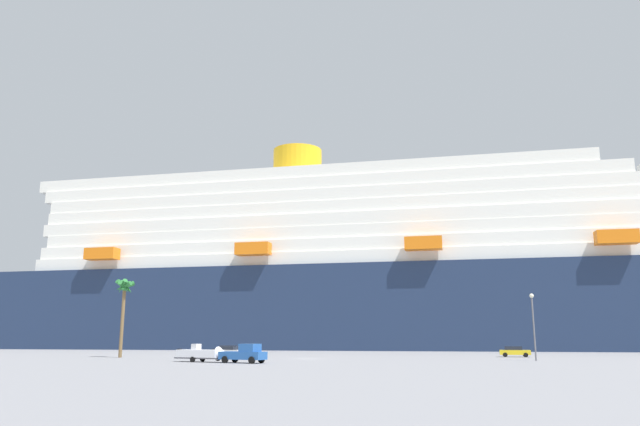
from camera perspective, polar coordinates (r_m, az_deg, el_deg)
name	(u,v)px	position (r m, az deg, el deg)	size (l,w,h in m)	color
ground_plane	(355,353)	(113.99, 3.40, -13.25)	(600.00, 600.00, 0.00)	gray
cruise_ship	(423,276)	(148.81, 9.85, -5.93)	(265.14, 51.36, 61.05)	#1E2D4C
pickup_truck	(244,354)	(71.83, -7.24, -13.23)	(5.89, 3.14, 2.20)	#2659A5
small_boat_on_trailer	(204,354)	(75.35, -11.03, -13.10)	(8.21, 3.15, 2.15)	#595960
palm_tree	(124,292)	(94.96, -18.24, -7.24)	(2.96, 3.12, 11.53)	brown
street_lamp	(533,317)	(82.56, 19.73, -9.36)	(0.56, 0.56, 8.50)	slate
parked_car_yellow_taxi	(515,351)	(97.16, 18.12, -12.48)	(4.51, 2.08, 1.58)	yellow
parked_car_black_coupe	(227,350)	(103.53, -8.88, -12.83)	(4.94, 2.72, 1.58)	black
parked_car_silver_sedan	(228,351)	(95.24, -8.81, -12.93)	(4.69, 2.54, 1.58)	silver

